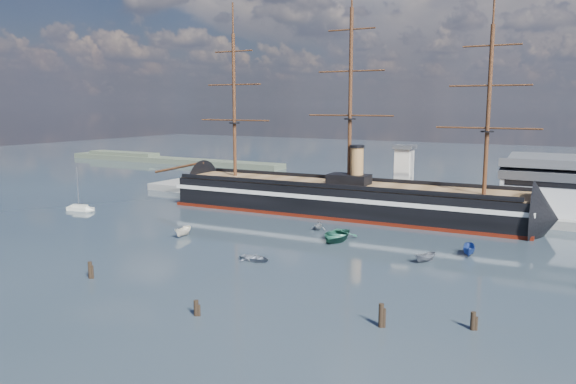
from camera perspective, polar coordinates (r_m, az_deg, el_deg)
The scene contains 16 objects.
ground at distance 119.75m, azimuth 5.27°, elevation -4.29°, with size 600.00×600.00×0.00m, color #212F3A.
quay at distance 149.83m, azimuth 14.46°, elevation -1.87°, with size 180.00×18.00×2.00m, color slate.
quay_tower at distance 147.45m, azimuth 11.68°, elevation 1.90°, with size 5.00×5.00×15.00m.
shoreline at distance 275.96m, azimuth -13.32°, elevation 3.29°, with size 120.00×10.00×4.00m.
warship at distance 141.04m, azimuth 4.78°, elevation -0.61°, with size 113.17×19.61×53.94m.
sailboat at distance 154.73m, azimuth -20.36°, elevation -1.54°, with size 7.42×3.46×11.43m.
motorboat_a at distance 119.21m, azimuth -10.60°, elevation -4.47°, with size 6.09×2.23×2.44m, color white.
motorboat_b at distance 99.36m, azimuth -3.38°, elevation -7.03°, with size 3.52×1.41×1.64m, color slate.
motorboat_c at distance 101.36m, azimuth 13.75°, elevation -6.95°, with size 5.26×1.93×2.10m, color slate.
motorboat_d at distance 123.63m, azimuth 3.08°, elevation -3.85°, with size 6.08×2.64×2.23m, color slate.
motorboat_f at distance 107.76m, azimuth 17.89°, elevation -6.19°, with size 6.43×2.36×2.57m, color navy.
motorboat_g at distance 114.52m, azimuth 4.91°, elevation -4.90°, with size 6.20×2.48×2.89m, color #26604C.
piling_near_left at distance 95.13m, azimuth -19.42°, elevation -8.26°, with size 0.64×0.64×3.41m, color black.
piling_near_mid at distance 75.78m, azimuth -9.29°, elevation -12.29°, with size 0.64×0.64×2.79m, color black.
piling_near_right at distance 72.23m, azimuth 9.41°, elevation -13.38°, with size 0.64×0.64×3.72m, color black.
piling_far_right at distance 74.04m, azimuth 18.23°, elevation -13.15°, with size 0.64×0.64×2.99m, color black.
Camera 1 is at (47.59, -66.46, 27.22)m, focal length 35.00 mm.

